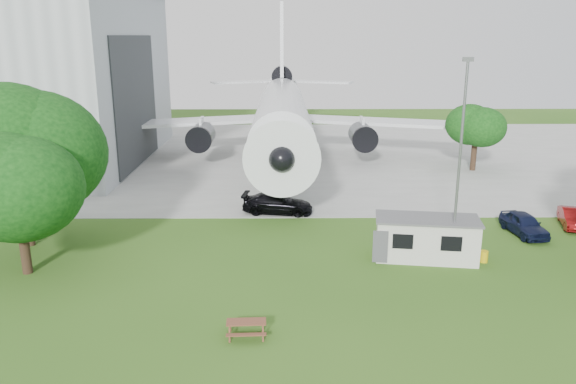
{
  "coord_description": "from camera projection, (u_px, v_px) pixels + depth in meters",
  "views": [
    {
      "loc": [
        -1.96,
        -25.1,
        13.25
      ],
      "look_at": [
        -1.62,
        8.0,
        4.0
      ],
      "focal_mm": 35.0,
      "sensor_mm": 36.0,
      "label": 1
    }
  ],
  "objects": [
    {
      "name": "ground",
      "position": [
        322.0,
        313.0,
        27.76
      ],
      "size": [
        160.0,
        160.0,
        0.0
      ],
      "primitive_type": "plane",
      "color": "#477324"
    },
    {
      "name": "concrete_apron",
      "position": [
        299.0,
        155.0,
        64.35
      ],
      "size": [
        120.0,
        46.0,
        0.03
      ],
      "primitive_type": "cube",
      "color": "#B7B7B2",
      "rests_on": "ground"
    },
    {
      "name": "airliner",
      "position": [
        282.0,
        112.0,
        60.85
      ],
      "size": [
        46.36,
        47.73,
        17.69
      ],
      "color": "white",
      "rests_on": "ground"
    },
    {
      "name": "site_cabin",
      "position": [
        427.0,
        238.0,
        34.24
      ],
      "size": [
        6.91,
        3.58,
        2.62
      ],
      "color": "beige",
      "rests_on": "ground"
    },
    {
      "name": "picnic_west",
      "position": [
        247.0,
        336.0,
        25.62
      ],
      "size": [
        1.86,
        1.58,
        0.76
      ],
      "primitive_type": null,
      "rotation": [
        0.0,
        0.0,
        0.04
      ],
      "color": "brown",
      "rests_on": "ground"
    },
    {
      "name": "lamp_mast",
      "position": [
        459.0,
        166.0,
        32.19
      ],
      "size": [
        0.16,
        0.16,
        12.0
      ],
      "primitive_type": "cylinder",
      "color": "slate",
      "rests_on": "ground"
    },
    {
      "name": "tree_west_big",
      "position": [
        19.0,
        150.0,
        35.09
      ],
      "size": [
        9.65,
        9.65,
        11.17
      ],
      "color": "#382619",
      "rests_on": "ground"
    },
    {
      "name": "tree_west_small",
      "position": [
        16.0,
        187.0,
        31.08
      ],
      "size": [
        7.04,
        7.04,
        8.68
      ],
      "color": "#382619",
      "rests_on": "ground"
    },
    {
      "name": "tree_far_apron",
      "position": [
        476.0,
        127.0,
        55.96
      ],
      "size": [
        5.77,
        5.77,
        7.35
      ],
      "color": "#382619",
      "rests_on": "ground"
    },
    {
      "name": "car_ne_hatch",
      "position": [
        524.0,
        224.0,
        38.51
      ],
      "size": [
        2.3,
        4.59,
        1.5
      ],
      "primitive_type": "imported",
      "rotation": [
        0.0,
        0.0,
        0.12
      ],
      "color": "black",
      "rests_on": "ground"
    },
    {
      "name": "car_ne_sedan",
      "position": [
        572.0,
        218.0,
        40.11
      ],
      "size": [
        2.42,
        4.22,
        1.32
      ],
      "primitive_type": "imported",
      "rotation": [
        0.0,
        0.0,
        -0.27
      ],
      "color": "maroon",
      "rests_on": "ground"
    },
    {
      "name": "car_apron_van",
      "position": [
        278.0,
        204.0,
        43.15
      ],
      "size": [
        5.63,
        2.9,
        1.56
      ],
      "primitive_type": "imported",
      "rotation": [
        0.0,
        0.0,
        1.43
      ],
      "color": "black",
      "rests_on": "ground"
    }
  ]
}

